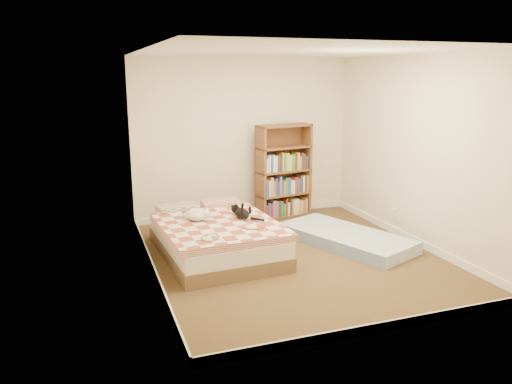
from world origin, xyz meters
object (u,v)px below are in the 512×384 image
object	(u,v)px
bed	(215,236)
white_dog	(198,214)
floor_mattress	(346,238)
black_cat	(242,212)
bookshelf	(283,183)

from	to	relation	value
bed	white_dog	world-z (taller)	white_dog
floor_mattress	white_dog	distance (m)	2.04
bed	black_cat	size ratio (longest dim) A/B	3.30
bookshelf	white_dog	distance (m)	2.10
bookshelf	white_dog	world-z (taller)	bookshelf
floor_mattress	black_cat	bearing A→B (deg)	148.88
bookshelf	black_cat	world-z (taller)	bookshelf
bed	black_cat	bearing A→B (deg)	-4.39
bed	bookshelf	world-z (taller)	bookshelf
bed	black_cat	world-z (taller)	black_cat
black_cat	white_dog	size ratio (longest dim) A/B	1.77
bed	white_dog	xyz separation A→B (m)	(-0.21, 0.05, 0.30)
bookshelf	floor_mattress	world-z (taller)	bookshelf
floor_mattress	black_cat	distance (m)	1.49
bookshelf	white_dog	size ratio (longest dim) A/B	4.39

